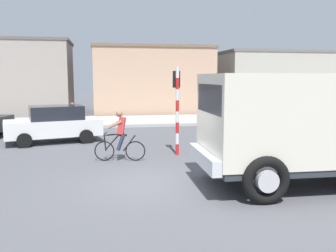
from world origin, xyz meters
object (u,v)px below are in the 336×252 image
object	(u,v)px
traffic_light_pole	(177,98)
car_white_mid	(54,124)
cyclist	(120,136)
pedestrian_near_kerb	(73,118)
truck_foreground	(305,122)
car_red_near	(271,114)

from	to	relation	value
traffic_light_pole	car_white_mid	size ratio (longest dim) A/B	0.75
cyclist	pedestrian_near_kerb	size ratio (longest dim) A/B	1.06
truck_foreground	car_white_mid	size ratio (longest dim) A/B	1.28
truck_foreground	car_red_near	world-z (taller)	truck_foreground
car_white_mid	truck_foreground	bearing A→B (deg)	-46.97
truck_foreground	car_red_near	distance (m)	10.73
car_red_near	pedestrian_near_kerb	distance (m)	10.58
truck_foreground	car_red_near	xyz separation A→B (m)	(3.96, 9.93, -0.85)
truck_foreground	pedestrian_near_kerb	bearing A→B (deg)	124.72
traffic_light_pole	cyclist	bearing A→B (deg)	-161.88
traffic_light_pole	pedestrian_near_kerb	bearing A→B (deg)	128.29
car_red_near	truck_foreground	bearing A→B (deg)	-111.76
cyclist	pedestrian_near_kerb	world-z (taller)	cyclist
car_white_mid	traffic_light_pole	bearing A→B (deg)	-35.90
truck_foreground	pedestrian_near_kerb	world-z (taller)	truck_foreground
traffic_light_pole	car_white_mid	distance (m)	6.00
car_red_near	car_white_mid	distance (m)	11.42
truck_foreground	traffic_light_pole	xyz separation A→B (m)	(-2.49, 4.32, 0.40)
cyclist	car_red_near	distance (m)	10.62
cyclist	traffic_light_pole	world-z (taller)	traffic_light_pole
pedestrian_near_kerb	traffic_light_pole	bearing A→B (deg)	-51.71
traffic_light_pole	pedestrian_near_kerb	size ratio (longest dim) A/B	1.98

